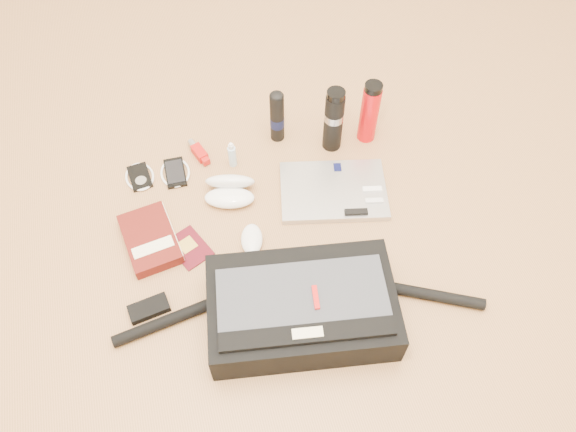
{
  "coord_description": "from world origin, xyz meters",
  "views": [
    {
      "loc": [
        -0.23,
        -0.84,
        1.48
      ],
      "look_at": [
        0.04,
        0.09,
        0.06
      ],
      "focal_mm": 35.0,
      "sensor_mm": 36.0,
      "label": 1
    }
  ],
  "objects_px": {
    "laptop": "(334,191)",
    "book": "(151,239)",
    "thermos_red": "(370,112)",
    "messenger_bag": "(301,308)",
    "thermos_black": "(334,120)"
  },
  "relations": [
    {
      "from": "book",
      "to": "thermos_black",
      "type": "xyz_separation_m",
      "value": [
        0.66,
        0.23,
        0.11
      ]
    },
    {
      "from": "messenger_bag",
      "to": "thermos_black",
      "type": "height_order",
      "value": "thermos_black"
    },
    {
      "from": "messenger_bag",
      "to": "thermos_red",
      "type": "xyz_separation_m",
      "value": [
        0.42,
        0.6,
        0.05
      ]
    },
    {
      "from": "laptop",
      "to": "thermos_red",
      "type": "distance_m",
      "value": 0.3
    },
    {
      "from": "messenger_bag",
      "to": "book",
      "type": "relative_size",
      "value": 4.29
    },
    {
      "from": "laptop",
      "to": "book",
      "type": "xyz_separation_m",
      "value": [
        -0.6,
        -0.02,
        0.01
      ]
    },
    {
      "from": "laptop",
      "to": "thermos_black",
      "type": "distance_m",
      "value": 0.24
    },
    {
      "from": "thermos_red",
      "to": "messenger_bag",
      "type": "bearing_deg",
      "value": -125.21
    },
    {
      "from": "laptop",
      "to": "thermos_red",
      "type": "height_order",
      "value": "thermos_red"
    },
    {
      "from": "thermos_black",
      "to": "book",
      "type": "bearing_deg",
      "value": -161.17
    },
    {
      "from": "messenger_bag",
      "to": "book",
      "type": "xyz_separation_m",
      "value": [
        -0.37,
        0.37,
        -0.05
      ]
    },
    {
      "from": "messenger_bag",
      "to": "book",
      "type": "height_order",
      "value": "messenger_bag"
    },
    {
      "from": "messenger_bag",
      "to": "laptop",
      "type": "bearing_deg",
      "value": 69.27
    },
    {
      "from": "laptop",
      "to": "thermos_red",
      "type": "bearing_deg",
      "value": 61.14
    },
    {
      "from": "messenger_bag",
      "to": "laptop",
      "type": "xyz_separation_m",
      "value": [
        0.23,
        0.39,
        -0.05
      ]
    }
  ]
}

